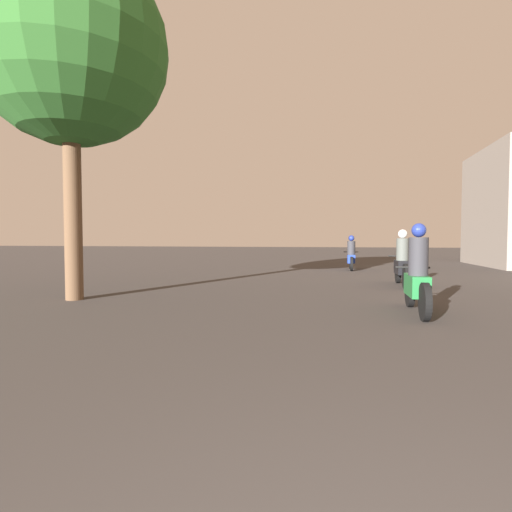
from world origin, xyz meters
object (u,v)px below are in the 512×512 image
motorcycle_blue (351,256)px  street_tree (70,48)px  motorcycle_black (402,263)px  motorcycle_green (417,278)px

motorcycle_blue → street_tree: bearing=-120.8°
motorcycle_black → motorcycle_blue: motorcycle_black is taller
motorcycle_green → motorcycle_blue: 9.71m
motorcycle_black → street_tree: size_ratio=0.27×
motorcycle_blue → motorcycle_black: bearing=-76.2°
motorcycle_black → street_tree: (-7.19, -4.00, 4.61)m
motorcycle_blue → motorcycle_green: bearing=-83.6°
motorcycle_blue → street_tree: (-6.00, -9.47, 4.66)m
motorcycle_black → street_tree: bearing=-147.1°
motorcycle_green → motorcycle_blue: size_ratio=1.06×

